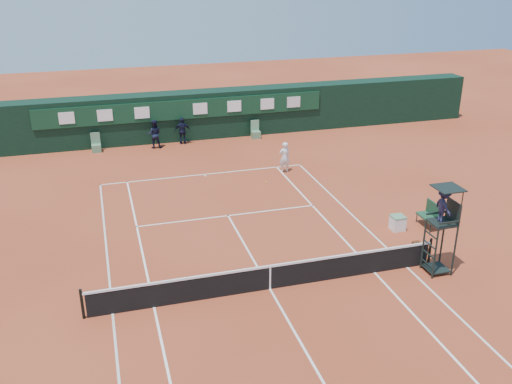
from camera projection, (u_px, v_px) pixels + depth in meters
ground at (270, 289)px, 20.35m from camera, size 90.00×90.00×0.00m
court_lines at (270, 289)px, 20.34m from camera, size 11.05×23.85×0.01m
tennis_net at (270, 277)px, 20.15m from camera, size 12.90×0.10×1.10m
back_wall at (183, 116)px, 36.37m from camera, size 40.00×1.65×3.00m
linesman_chair_left at (96, 147)px, 34.31m from camera, size 0.55×0.50×1.15m
linesman_chair_right at (256, 133)px, 36.86m from camera, size 0.55×0.50×1.15m
umpire_chair at (443, 212)px, 20.51m from camera, size 0.96×0.95×3.42m
player_bench at (431, 214)px, 24.78m from camera, size 0.55×1.20×1.10m
tennis_bag at (420, 248)px, 22.90m from camera, size 0.34×0.74×0.27m
cooler at (398, 223)px, 24.60m from camera, size 0.57×0.57×0.65m
tennis_ball at (266, 182)px, 29.79m from camera, size 0.07×0.07×0.07m
player at (284, 157)px, 30.92m from camera, size 0.67×0.49×1.71m
ball_kid_left at (154, 134)px, 34.78m from camera, size 0.96×0.81×1.77m
ball_kid_right at (183, 131)px, 35.52m from camera, size 1.03×0.52×1.70m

